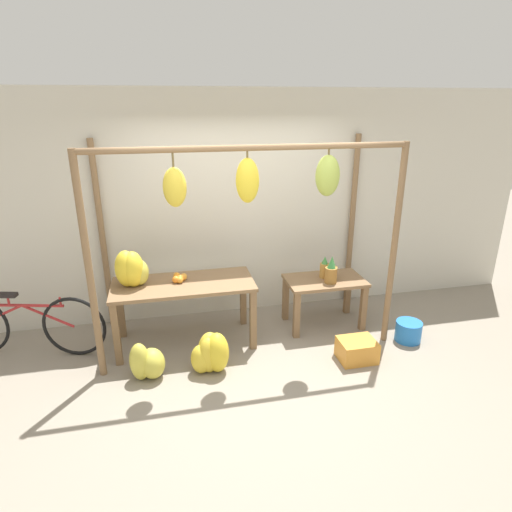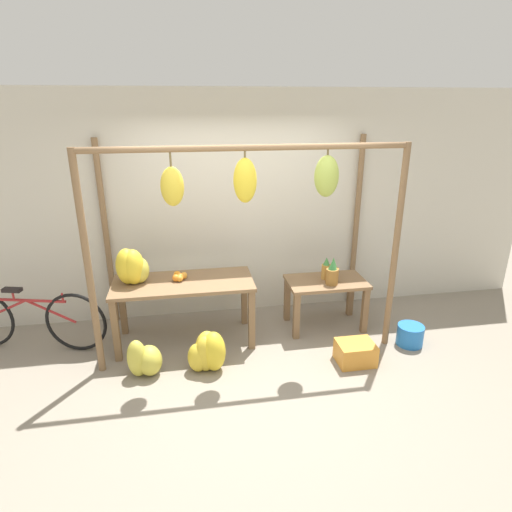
# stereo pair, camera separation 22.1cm
# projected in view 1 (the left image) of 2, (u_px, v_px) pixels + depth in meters

# --- Properties ---
(ground_plane) EXTENTS (20.00, 20.00, 0.00)m
(ground_plane) POSITION_uv_depth(u_px,v_px,m) (261.00, 377.00, 4.34)
(ground_plane) COLOR gray
(shop_wall_back) EXTENTS (8.00, 0.08, 2.80)m
(shop_wall_back) POSITION_uv_depth(u_px,v_px,m) (233.00, 207.00, 5.32)
(shop_wall_back) COLOR beige
(shop_wall_back) RESTS_ON ground_plane
(stall_awning) EXTENTS (3.22, 1.23, 2.27)m
(stall_awning) POSITION_uv_depth(u_px,v_px,m) (251.00, 205.00, 4.36)
(stall_awning) COLOR brown
(stall_awning) RESTS_ON ground_plane
(display_table_main) EXTENTS (1.56, 0.69, 0.75)m
(display_table_main) POSITION_uv_depth(u_px,v_px,m) (184.00, 292.00, 4.77)
(display_table_main) COLOR brown
(display_table_main) RESTS_ON ground_plane
(display_table_side) EXTENTS (0.94, 0.56, 0.61)m
(display_table_side) POSITION_uv_depth(u_px,v_px,m) (324.00, 289.00, 5.22)
(display_table_side) COLOR brown
(display_table_side) RESTS_ON ground_plane
(banana_pile_on_table) EXTENTS (0.40, 0.35, 0.40)m
(banana_pile_on_table) POSITION_uv_depth(u_px,v_px,m) (132.00, 270.00, 4.60)
(banana_pile_on_table) COLOR gold
(banana_pile_on_table) RESTS_ON display_table_main
(orange_pile) EXTENTS (0.17, 0.19, 0.09)m
(orange_pile) POSITION_uv_depth(u_px,v_px,m) (180.00, 278.00, 4.75)
(orange_pile) COLOR orange
(orange_pile) RESTS_ON display_table_main
(pineapple_cluster) EXTENTS (0.17, 0.30, 0.31)m
(pineapple_cluster) POSITION_uv_depth(u_px,v_px,m) (330.00, 271.00, 5.09)
(pineapple_cluster) COLOR #A3702D
(pineapple_cluster) RESTS_ON display_table_side
(banana_pile_ground_left) EXTENTS (0.42, 0.34, 0.41)m
(banana_pile_ground_left) POSITION_uv_depth(u_px,v_px,m) (147.00, 363.00, 4.28)
(banana_pile_ground_left) COLOR gold
(banana_pile_ground_left) RESTS_ON ground_plane
(banana_pile_ground_right) EXTENTS (0.44, 0.39, 0.44)m
(banana_pile_ground_right) POSITION_uv_depth(u_px,v_px,m) (211.00, 353.00, 4.39)
(banana_pile_ground_right) COLOR yellow
(banana_pile_ground_right) RESTS_ON ground_plane
(fruit_crate_white) EXTENTS (0.39, 0.31, 0.23)m
(fruit_crate_white) POSITION_uv_depth(u_px,v_px,m) (357.00, 350.00, 4.60)
(fruit_crate_white) COLOR orange
(fruit_crate_white) RESTS_ON ground_plane
(blue_bucket) EXTENTS (0.30, 0.30, 0.24)m
(blue_bucket) POSITION_uv_depth(u_px,v_px,m) (408.00, 331.00, 4.98)
(blue_bucket) COLOR blue
(blue_bucket) RESTS_ON ground_plane
(parked_bicycle) EXTENTS (1.72, 0.46, 0.74)m
(parked_bicycle) POSITION_uv_depth(u_px,v_px,m) (25.00, 325.00, 4.62)
(parked_bicycle) COLOR black
(parked_bicycle) RESTS_ON ground_plane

